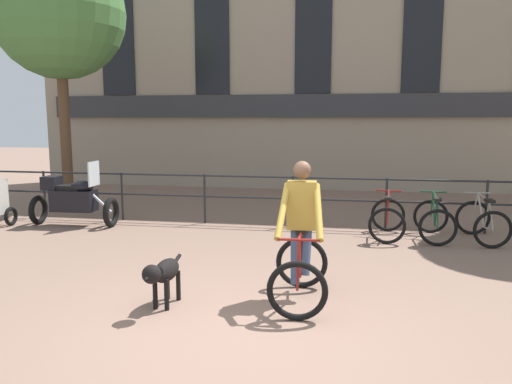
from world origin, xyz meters
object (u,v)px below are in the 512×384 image
cyclist_with_bike (301,239)px  parked_bicycle_mid_left (434,220)px  parked_motorcycle (73,199)px  dog (163,273)px  parked_bicycle_near_lamp (388,219)px  parked_bicycle_mid_right (482,222)px

cyclist_with_bike → parked_bicycle_mid_left: 4.14m
parked_motorcycle → dog: bearing=-140.2°
cyclist_with_bike → parked_bicycle_near_lamp: size_ratio=1.46×
cyclist_with_bike → parked_bicycle_near_lamp: 3.77m
parked_motorcycle → cyclist_with_bike: bearing=-125.3°
dog → parked_bicycle_mid_left: 5.52m
cyclist_with_bike → parked_bicycle_mid_right: 4.63m
parked_motorcycle → parked_bicycle_near_lamp: bearing=-90.3°
parked_bicycle_near_lamp → parked_bicycle_mid_left: size_ratio=1.03×
dog → parked_bicycle_mid_left: parked_bicycle_mid_left is taller
parked_bicycle_near_lamp → cyclist_with_bike: bearing=74.8°
cyclist_with_bike → parked_bicycle_mid_right: size_ratio=1.47×
parked_bicycle_near_lamp → parked_motorcycle: bearing=6.2°
dog → parked_motorcycle: size_ratio=0.54×
parked_bicycle_mid_left → parked_bicycle_mid_right: 0.84m
cyclist_with_bike → dog: cyclist_with_bike is taller
parked_bicycle_mid_left → dog: bearing=50.3°
parked_motorcycle → parked_bicycle_mid_right: bearing=-90.5°
dog → parked_bicycle_mid_left: bearing=52.2°
parked_bicycle_mid_right → parked_bicycle_near_lamp: bearing=-4.4°
parked_motorcycle → parked_bicycle_near_lamp: 6.35m
parked_motorcycle → parked_bicycle_near_lamp: size_ratio=1.51×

